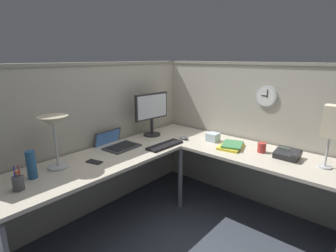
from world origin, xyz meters
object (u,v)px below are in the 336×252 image
Objects in this scene: laptop at (116,144)px; keyboard at (165,145)px; desk_lamp_paper at (332,123)px; wall_clock at (267,97)px; office_phone at (288,155)px; book_stack at (231,146)px; computer_mouse at (184,138)px; tissue_box at (213,137)px; cell_phone at (94,162)px; pen_cup at (18,183)px; desk_lamp_dome at (54,126)px; coffee_mug at (262,148)px; monitor at (152,111)px; thermos_flask at (31,165)px.

laptop is 0.52m from keyboard.
wall_clock reaches higher than desk_lamp_paper.
book_stack is (-0.07, 0.53, -0.02)m from office_phone.
keyboard is 0.31m from computer_mouse.
keyboard is 1.33× the size of book_stack.
tissue_box is at bearing -40.13° from laptop.
desk_lamp_paper is 4.42× the size of tissue_box.
office_phone reaches higher than cell_phone.
computer_mouse is 0.58× the size of pen_cup.
desk_lamp_dome is at bearing 136.67° from office_phone.
tissue_box is at bearing -36.87° from cell_phone.
monitor is at bearing 103.54° from coffee_mug.
pen_cup is at bearing 173.84° from computer_mouse.
desk_lamp_paper reaches higher than book_stack.
keyboard is 0.97× the size of desk_lamp_dome.
monitor is 1.12× the size of desk_lamp_dome.
pen_cup is 2.22m from office_phone.
wall_clock reaches higher than book_stack.
pen_cup is 0.86× the size of office_phone.
desk_lamp_paper reaches higher than coffee_mug.
wall_clock reaches higher than thermos_flask.
keyboard is (0.33, -0.40, -0.01)m from laptop.
desk_lamp_dome is (-1.30, 0.34, 0.35)m from computer_mouse.
office_phone is (1.70, -1.35, -0.07)m from thermos_flask.
laptop is 1.65m from wall_clock.
office_phone is (0.49, -1.07, 0.03)m from keyboard.
wall_clock is at bearing -53.96° from tissue_box.
pen_cup is at bearing 140.08° from desk_lamp_paper.
pen_cup is 0.34× the size of desk_lamp_paper.
pen_cup reaches higher than computer_mouse.
book_stack is at bearing -79.21° from computer_mouse.
coffee_mug is at bearing -37.92° from desk_lamp_dome.
laptop is 3.35× the size of tissue_box.
office_phone is at bearing -81.92° from book_stack.
monitor is 1.58m from pen_cup.
tissue_box is (-0.00, 0.54, -0.00)m from coffee_mug.
office_phone is at bearing -43.33° from desk_lamp_dome.
cell_phone is at bearing 167.06° from keyboard.
tissue_box is at bearing -22.38° from desk_lamp_dome.
book_stack is 0.61× the size of desk_lamp_paper.
coffee_mug is at bearing -159.96° from wall_clock.
office_phone reaches higher than computer_mouse.
monitor is 2.27× the size of thermos_flask.
pen_cup is at bearing 166.42° from cell_phone.
computer_mouse is (0.31, -0.02, 0.01)m from keyboard.
monitor reaches higher than cell_phone.
desk_lamp_dome is (-1.19, -0.06, 0.07)m from monitor.
wall_clock is at bearing 49.19° from office_phone.
cell_phone is 0.44× the size of book_stack.
keyboard is at bearing 120.37° from coffee_mug.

